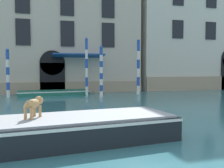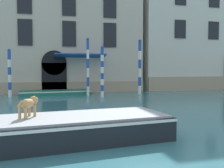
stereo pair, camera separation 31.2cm
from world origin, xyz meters
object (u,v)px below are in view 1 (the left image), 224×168
boat_moored_near_palazzo (54,93)px  mooring_pole_3 (101,71)px  mooring_pole_0 (138,67)px  mooring_pole_5 (87,67)px  dog_on_deck (34,104)px  boat_foreground (64,129)px  mooring_pole_2 (8,73)px

boat_moored_near_palazzo → mooring_pole_3: (3.36, -2.49, 1.73)m
mooring_pole_0 → mooring_pole_5: mooring_pole_5 is taller
dog_on_deck → boat_moored_near_palazzo: size_ratio=0.14×
mooring_pole_0 → mooring_pole_3: bearing=-160.0°
boat_foreground → mooring_pole_3: (3.81, 11.55, 1.53)m
dog_on_deck → boat_foreground: bearing=-70.2°
mooring_pole_2 → mooring_pole_0: bearing=-1.6°
boat_foreground → mooring_pole_3: mooring_pole_3 is taller
mooring_pole_3 → mooring_pole_5: size_ratio=0.84×
boat_moored_near_palazzo → mooring_pole_3: size_ratio=1.50×
mooring_pole_0 → mooring_pole_3: mooring_pole_0 is taller
dog_on_deck → mooring_pole_5: size_ratio=0.18×
boat_foreground → boat_moored_near_palazzo: 14.05m
mooring_pole_0 → mooring_pole_2: (-10.12, 0.28, -0.47)m
boat_foreground → mooring_pole_0: (7.25, 12.80, 1.89)m
mooring_pole_3 → mooring_pole_5: mooring_pole_5 is taller
boat_moored_near_palazzo → mooring_pole_5: mooring_pole_5 is taller
dog_on_deck → mooring_pole_5: bearing=13.2°
dog_on_deck → boat_moored_near_palazzo: (1.26, 13.90, -0.93)m
dog_on_deck → boat_moored_near_palazzo: bearing=24.4°
dog_on_deck → mooring_pole_2: bearing=38.6°
boat_foreground → mooring_pole_0: 14.83m
dog_on_deck → mooring_pole_3: (4.62, 11.41, 0.80)m
mooring_pole_2 → dog_on_deck: bearing=-80.9°
mooring_pole_5 → boat_foreground: bearing=-102.9°
boat_foreground → mooring_pole_5: mooring_pole_5 is taller
mooring_pole_0 → mooring_pole_5: 4.30m
mooring_pole_2 → mooring_pole_3: size_ratio=0.94×
mooring_pole_5 → dog_on_deck: bearing=-106.4°
boat_moored_near_palazzo → mooring_pole_2: mooring_pole_2 is taller
boat_moored_near_palazzo → mooring_pole_5: (2.51, -1.10, 2.09)m
boat_foreground → boat_moored_near_palazzo: (0.45, 14.04, -0.20)m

